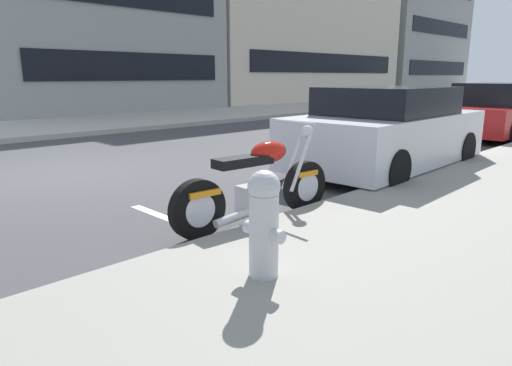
{
  "coord_description": "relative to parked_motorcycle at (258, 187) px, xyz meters",
  "views": [
    {
      "loc": [
        -2.79,
        -7.67,
        1.61
      ],
      "look_at": [
        0.5,
        -4.33,
        0.5
      ],
      "focal_mm": 31.93,
      "sensor_mm": 36.0,
      "label": 1
    }
  ],
  "objects": [
    {
      "name": "townhouse_mid_block",
      "position": [
        34.33,
        18.55,
        4.65
      ],
      "size": [
        11.99,
        10.38,
        10.14
      ],
      "color": "#939993",
      "rests_on": "ground"
    },
    {
      "name": "parked_motorcycle",
      "position": [
        0.0,
        0.0,
        0.0
      ],
      "size": [
        2.14,
        0.62,
        1.11
      ],
      "rotation": [
        0.0,
        0.0,
        -0.08
      ],
      "color": "black",
      "rests_on": "ground"
    },
    {
      "name": "ground_plane",
      "position": [
        -0.63,
        4.24,
        -0.42
      ],
      "size": [
        260.0,
        260.0,
        0.0
      ],
      "primitive_type": "plane",
      "color": "#3D3D3F"
    },
    {
      "name": "townhouse_far_uphill",
      "position": [
        19.44,
        18.15,
        4.9
      ],
      "size": [
        15.9,
        9.57,
        10.65
      ],
      "color": "beige",
      "rests_on": "ground"
    },
    {
      "name": "sidewalk_far_curb",
      "position": [
        11.37,
        11.1,
        -0.35
      ],
      "size": [
        120.0,
        5.0,
        0.14
      ],
      "primitive_type": "cube",
      "color": "#ADA89E",
      "rests_on": "ground"
    },
    {
      "name": "townhouse_near_left",
      "position": [
        6.28,
        18.05,
        4.06
      ],
      "size": [
        10.0,
        9.38,
        8.97
      ],
      "color": "#939993",
      "rests_on": "ground"
    },
    {
      "name": "fire_hydrant",
      "position": [
        -1.15,
        -1.21,
        0.15
      ],
      "size": [
        0.24,
        0.36,
        0.81
      ],
      "color": "#B7B7BC",
      "rests_on": "sidewalk_near_curb"
    },
    {
      "name": "parking_stall_stripe",
      "position": [
        -0.63,
        0.48,
        -0.42
      ],
      "size": [
        0.12,
        2.2,
        0.01
      ],
      "primitive_type": "cube",
      "color": "silver",
      "rests_on": "ground"
    },
    {
      "name": "parked_car_behind_motorcycle",
      "position": [
        3.64,
        0.52,
        0.26
      ],
      "size": [
        4.06,
        1.98,
        1.43
      ],
      "rotation": [
        0.0,
        0.0,
        0.03
      ],
      "color": "silver",
      "rests_on": "ground"
    },
    {
      "name": "parked_car_across_street",
      "position": [
        9.9,
        0.76,
        0.25
      ],
      "size": [
        4.38,
        1.82,
        1.42
      ],
      "rotation": [
        0.0,
        0.0,
        -0.01
      ],
      "color": "#AD1919",
      "rests_on": "ground"
    }
  ]
}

